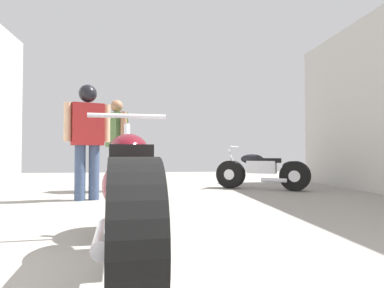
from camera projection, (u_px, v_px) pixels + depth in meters
The scene contains 5 objects.
ground_plane at pixel (192, 212), 3.83m from camera, with size 17.29×17.29×0.00m, color gray.
motorcycle_maroon_cruiser at pixel (129, 194), 2.04m from camera, with size 0.63×2.12×0.99m.
motorcycle_black_naked at pixel (263, 172), 6.29m from camera, with size 1.60×1.10×0.82m.
mechanic_in_blue at pixel (117, 139), 6.02m from camera, with size 0.43×0.61×1.63m.
mechanic_with_helmet at pixel (87, 131), 4.85m from camera, with size 0.65×0.37×1.66m.
Camera 1 is at (-0.48, -0.22, 0.65)m, focal length 31.52 mm.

